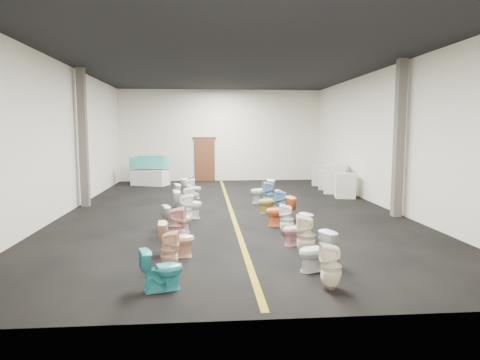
% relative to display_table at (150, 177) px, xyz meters
% --- Properties ---
extents(floor, '(16.00, 16.00, 0.00)m').
position_rel_display_table_xyz_m(floor, '(3.29, -6.37, -0.36)').
color(floor, black).
rests_on(floor, ground).
extents(ceiling, '(16.00, 16.00, 0.00)m').
position_rel_display_table_xyz_m(ceiling, '(3.29, -6.37, 4.14)').
color(ceiling, black).
rests_on(ceiling, ground).
extents(wall_back, '(10.00, 0.00, 10.00)m').
position_rel_display_table_xyz_m(wall_back, '(3.29, 1.63, 1.89)').
color(wall_back, silver).
rests_on(wall_back, ground).
extents(wall_front, '(10.00, 0.00, 10.00)m').
position_rel_display_table_xyz_m(wall_front, '(3.29, -14.37, 1.89)').
color(wall_front, silver).
rests_on(wall_front, ground).
extents(wall_left, '(0.00, 16.00, 16.00)m').
position_rel_display_table_xyz_m(wall_left, '(-1.71, -6.37, 1.89)').
color(wall_left, silver).
rests_on(wall_left, ground).
extents(wall_right, '(0.00, 16.00, 16.00)m').
position_rel_display_table_xyz_m(wall_right, '(8.29, -6.37, 1.89)').
color(wall_right, silver).
rests_on(wall_right, ground).
extents(aisle_stripe, '(0.12, 15.60, 0.01)m').
position_rel_display_table_xyz_m(aisle_stripe, '(3.29, -6.37, -0.35)').
color(aisle_stripe, olive).
rests_on(aisle_stripe, floor).
extents(back_door, '(1.00, 0.10, 2.10)m').
position_rel_display_table_xyz_m(back_door, '(2.49, 1.57, 0.69)').
color(back_door, '#562D19').
rests_on(back_door, floor).
extents(door_frame, '(1.15, 0.08, 0.10)m').
position_rel_display_table_xyz_m(door_frame, '(2.49, 1.58, 1.76)').
color(door_frame, '#331C11').
rests_on(door_frame, back_door).
extents(column_left, '(0.25, 0.25, 4.50)m').
position_rel_display_table_xyz_m(column_left, '(-1.46, -5.37, 1.89)').
color(column_left, '#59544C').
rests_on(column_left, floor).
extents(column_right, '(0.25, 0.25, 4.50)m').
position_rel_display_table_xyz_m(column_right, '(8.04, -7.87, 1.89)').
color(column_right, '#59544C').
rests_on(column_right, floor).
extents(display_table, '(1.79, 1.36, 0.71)m').
position_rel_display_table_xyz_m(display_table, '(0.00, 0.00, 0.00)').
color(display_table, white).
rests_on(display_table, floor).
extents(bathtub, '(1.86, 0.69, 0.55)m').
position_rel_display_table_xyz_m(bathtub, '(-0.00, 0.00, 0.71)').
color(bathtub, '#40BAB1').
rests_on(bathtub, display_table).
extents(appliance_crate_a, '(0.84, 0.84, 0.91)m').
position_rel_display_table_xyz_m(appliance_crate_a, '(7.69, -4.32, 0.10)').
color(appliance_crate_a, silver).
rests_on(appliance_crate_a, floor).
extents(appliance_crate_b, '(1.09, 1.09, 1.14)m').
position_rel_display_table_xyz_m(appliance_crate_b, '(7.69, -3.16, 0.21)').
color(appliance_crate_b, silver).
rests_on(appliance_crate_b, floor).
extents(appliance_crate_c, '(0.87, 0.87, 0.81)m').
position_rel_display_table_xyz_m(appliance_crate_c, '(7.69, -1.96, 0.05)').
color(appliance_crate_c, silver).
rests_on(appliance_crate_c, floor).
extents(appliance_crate_d, '(0.75, 0.75, 0.90)m').
position_rel_display_table_xyz_m(appliance_crate_d, '(7.69, -0.66, 0.09)').
color(appliance_crate_d, silver).
rests_on(appliance_crate_d, floor).
extents(toilet_left_0, '(0.74, 0.55, 0.67)m').
position_rel_display_table_xyz_m(toilet_left_0, '(1.80, -13.19, -0.02)').
color(toilet_left_0, teal).
rests_on(toilet_left_0, floor).
extents(toilet_left_1, '(0.35, 0.34, 0.71)m').
position_rel_display_table_xyz_m(toilet_left_1, '(1.84, -12.19, -0.00)').
color(toilet_left_1, beige).
rests_on(toilet_left_1, floor).
extents(toilet_left_2, '(0.73, 0.45, 0.72)m').
position_rel_display_table_xyz_m(toilet_left_2, '(1.92, -11.41, 0.00)').
color(toilet_left_2, '#FFC19A').
rests_on(toilet_left_2, floor).
extents(toilet_left_3, '(0.43, 0.42, 0.84)m').
position_rel_display_table_xyz_m(toilet_left_3, '(1.86, -10.50, 0.06)').
color(toilet_left_3, '#DB9A95').
rests_on(toilet_left_3, floor).
extents(toilet_left_4, '(0.78, 0.58, 0.71)m').
position_rel_display_table_xyz_m(toilet_left_4, '(1.81, -9.46, -0.00)').
color(toilet_left_4, silver).
rests_on(toilet_left_4, floor).
extents(toilet_left_5, '(0.44, 0.43, 0.84)m').
position_rel_display_table_xyz_m(toilet_left_5, '(1.96, -8.63, 0.06)').
color(toilet_left_5, white).
rests_on(toilet_left_5, floor).
extents(toilet_left_6, '(0.86, 0.57, 0.82)m').
position_rel_display_table_xyz_m(toilet_left_6, '(1.99, -7.69, 0.05)').
color(toilet_left_6, white).
rests_on(toilet_left_6, floor).
extents(toilet_left_7, '(0.45, 0.44, 0.79)m').
position_rel_display_table_xyz_m(toilet_left_7, '(1.96, -6.83, 0.04)').
color(toilet_left_7, white).
rests_on(toilet_left_7, floor).
extents(toilet_left_8, '(0.86, 0.64, 0.79)m').
position_rel_display_table_xyz_m(toilet_left_8, '(1.88, -5.88, 0.04)').
color(toilet_left_8, silver).
rests_on(toilet_left_8, floor).
extents(toilet_left_9, '(0.44, 0.43, 0.85)m').
position_rel_display_table_xyz_m(toilet_left_9, '(1.92, -4.96, 0.07)').
color(toilet_left_9, white).
rests_on(toilet_left_9, floor).
extents(toilet_left_10, '(0.82, 0.60, 0.74)m').
position_rel_display_table_xyz_m(toilet_left_10, '(1.99, -4.03, 0.02)').
color(toilet_left_10, white).
rests_on(toilet_left_10, floor).
extents(toilet_left_11, '(0.41, 0.41, 0.74)m').
position_rel_display_table_xyz_m(toilet_left_11, '(1.87, -3.15, 0.01)').
color(toilet_left_11, silver).
rests_on(toilet_left_11, floor).
extents(toilet_right_0, '(0.36, 0.36, 0.74)m').
position_rel_display_table_xyz_m(toilet_right_0, '(4.45, -13.38, 0.01)').
color(toilet_right_0, '#F4E7CC').
rests_on(toilet_right_0, floor).
extents(toilet_right_1, '(0.78, 0.62, 0.70)m').
position_rel_display_table_xyz_m(toilet_right_1, '(4.45, -12.45, -0.01)').
color(toilet_right_1, silver).
rests_on(toilet_right_1, floor).
extents(toilet_right_2, '(0.44, 0.43, 0.83)m').
position_rel_display_table_xyz_m(toilet_right_2, '(4.48, -11.57, 0.06)').
color(toilet_right_2, '#F5ECCB').
rests_on(toilet_right_2, floor).
extents(toilet_right_3, '(0.76, 0.62, 0.68)m').
position_rel_display_table_xyz_m(toilet_right_3, '(4.47, -10.70, -0.02)').
color(toilet_right_3, pink).
rests_on(toilet_right_3, floor).
extents(toilet_right_4, '(0.42, 0.41, 0.74)m').
position_rel_display_table_xyz_m(toilet_right_4, '(4.43, -9.81, 0.01)').
color(toilet_right_4, white).
rests_on(toilet_right_4, floor).
extents(toilet_right_5, '(0.80, 0.53, 0.77)m').
position_rel_display_table_xyz_m(toilet_right_5, '(4.45, -8.80, 0.03)').
color(toilet_right_5, orange).
rests_on(toilet_right_5, floor).
extents(toilet_right_6, '(0.40, 0.40, 0.81)m').
position_rel_display_table_xyz_m(toilet_right_6, '(4.65, -7.89, 0.05)').
color(toilet_right_6, '#70A6CD').
rests_on(toilet_right_6, floor).
extents(toilet_right_7, '(0.72, 0.45, 0.70)m').
position_rel_display_table_xyz_m(toilet_right_7, '(4.43, -7.09, -0.01)').
color(toilet_right_7, '#D1B252').
rests_on(toilet_right_7, floor).
extents(toilet_right_8, '(0.42, 0.41, 0.85)m').
position_rel_display_table_xyz_m(toilet_right_8, '(4.56, -6.16, 0.07)').
color(toilet_right_8, '#70AFCD').
rests_on(toilet_right_8, floor).
extents(toilet_right_9, '(0.87, 0.58, 0.82)m').
position_rel_display_table_xyz_m(toilet_right_9, '(4.45, -5.26, 0.05)').
color(toilet_right_9, silver).
rests_on(toilet_right_9, floor).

